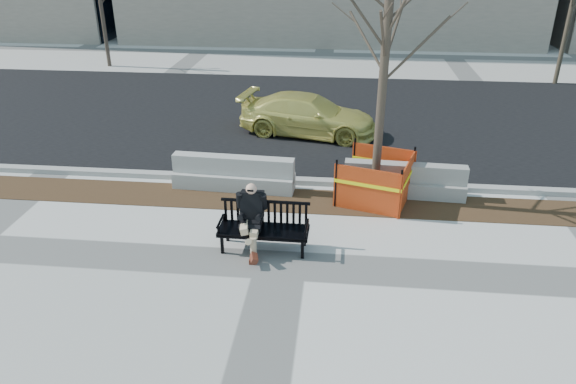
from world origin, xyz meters
name	(u,v)px	position (x,y,z in m)	size (l,w,h in m)	color
ground	(280,265)	(0.00, 0.00, 0.00)	(120.00, 120.00, 0.00)	beige
mulch_strip	(294,201)	(0.00, 2.60, 0.00)	(40.00, 1.20, 0.02)	#47301C
asphalt_street	(311,116)	(0.00, 8.80, 0.00)	(60.00, 10.40, 0.01)	black
curb	(297,181)	(0.00, 3.55, 0.06)	(60.00, 0.25, 0.12)	#9E9B93
bench	(264,249)	(-0.38, 0.51, 0.00)	(1.74, 0.63, 0.93)	black
seated_man	(252,247)	(-0.61, 0.56, 0.00)	(0.56, 0.93, 1.30)	black
tree_fence	(374,199)	(1.80, 2.87, 0.00)	(2.24, 2.24, 5.59)	#DC4719
sedan	(308,134)	(0.02, 7.05, 0.00)	(1.65, 4.06, 1.18)	#D1C75B
jersey_barrier_left	(234,188)	(-1.46, 3.11, 0.00)	(2.86, 0.57, 0.82)	#A7A49D
jersey_barrier_right	(403,195)	(2.49, 3.17, 0.00)	(2.74, 0.55, 0.78)	gray
far_tree_left	(110,66)	(-9.49, 15.07, 0.00)	(1.88, 1.88, 5.06)	#493A2E
far_tree_right	(555,83)	(9.42, 13.94, 0.00)	(1.93, 1.93, 5.20)	#473C2D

